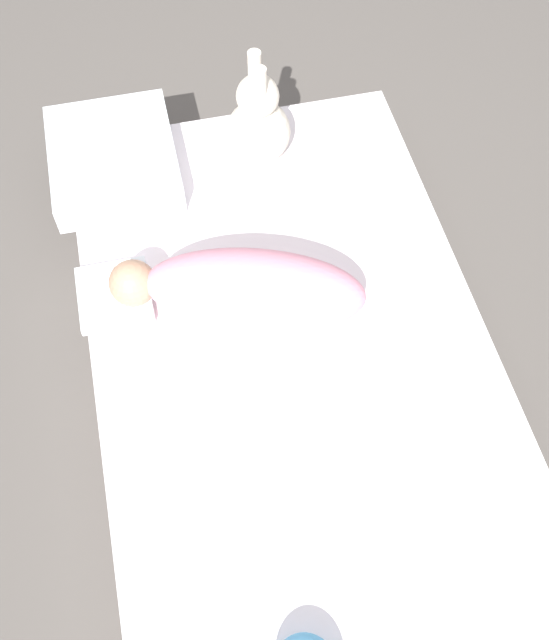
% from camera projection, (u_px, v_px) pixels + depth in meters
% --- Properties ---
extents(ground_plane, '(12.00, 12.00, 0.00)m').
position_uv_depth(ground_plane, '(292.00, 388.00, 1.76)').
color(ground_plane, '#514C47').
extents(bed_mattress, '(1.50, 0.86, 0.17)m').
position_uv_depth(bed_mattress, '(293.00, 372.00, 1.69)').
color(bed_mattress, white).
rests_on(bed_mattress, ground_plane).
extents(burp_cloth, '(0.17, 0.16, 0.02)m').
position_uv_depth(burp_cloth, '(114.00, 295.00, 1.69)').
color(burp_cloth, white).
rests_on(burp_cloth, bed_mattress).
extents(swaddled_baby, '(0.32, 0.56, 0.17)m').
position_uv_depth(swaddled_baby, '(246.00, 289.00, 1.61)').
color(swaddled_baby, pink).
rests_on(swaddled_baby, bed_mattress).
extents(pillow, '(0.36, 0.31, 0.08)m').
position_uv_depth(pillow, '(113.00, 158.00, 1.87)').
color(pillow, white).
rests_on(pillow, bed_mattress).
extents(bunny_plush, '(0.16, 0.16, 0.30)m').
position_uv_depth(bunny_plush, '(258.00, 123.00, 1.84)').
color(bunny_plush, beige).
rests_on(bunny_plush, bed_mattress).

